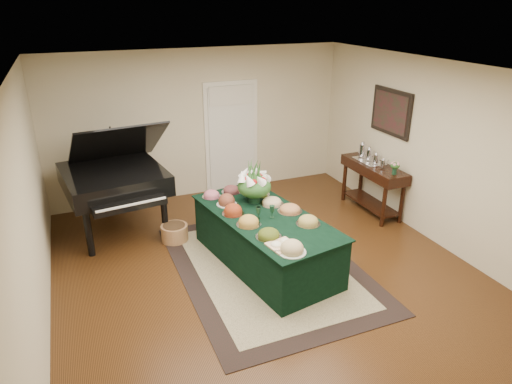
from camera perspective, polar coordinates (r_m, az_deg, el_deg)
name	(u,v)px	position (r m, az deg, el deg)	size (l,w,h in m)	color
ground	(264,269)	(6.43, 1.04, -9.63)	(6.00, 6.00, 0.00)	black
area_rug	(267,267)	(6.47, 1.42, -9.33)	(2.38, 3.33, 0.01)	black
kitchen_doorway	(232,138)	(8.75, -3.06, 6.72)	(1.05, 0.07, 2.10)	white
buffet_table	(265,240)	(6.38, 1.15, -5.97)	(1.50, 2.50, 0.75)	black
food_platters	(258,209)	(6.30, 0.29, -2.09)	(1.21, 2.42, 0.14)	silver
cutting_board	(281,243)	(5.47, 3.20, -6.39)	(0.37, 0.37, 0.10)	tan
green_goblets	(263,212)	(6.10, 0.89, -2.56)	(0.26, 0.11, 0.18)	#13301E
floral_centerpiece	(254,182)	(6.53, -0.21, 1.22)	(0.51, 0.51, 0.51)	#13301E
grand_piano	(114,178)	(7.43, -17.28, 1.69)	(1.72, 1.92, 1.79)	black
wicker_basket	(175,233)	(7.19, -10.14, -5.06)	(0.41, 0.41, 0.26)	#99663D
mahogany_sideboard	(373,175)	(8.10, 14.45, 2.08)	(0.45, 1.38, 0.87)	black
tea_service	(371,156)	(8.10, 14.14, 4.43)	(0.34, 0.74, 0.30)	silver
pink_bouquet	(395,166)	(7.61, 16.99, 3.13)	(0.17, 0.17, 0.21)	#13301E
wall_painting	(391,112)	(7.94, 16.53, 9.55)	(0.05, 0.95, 0.75)	black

